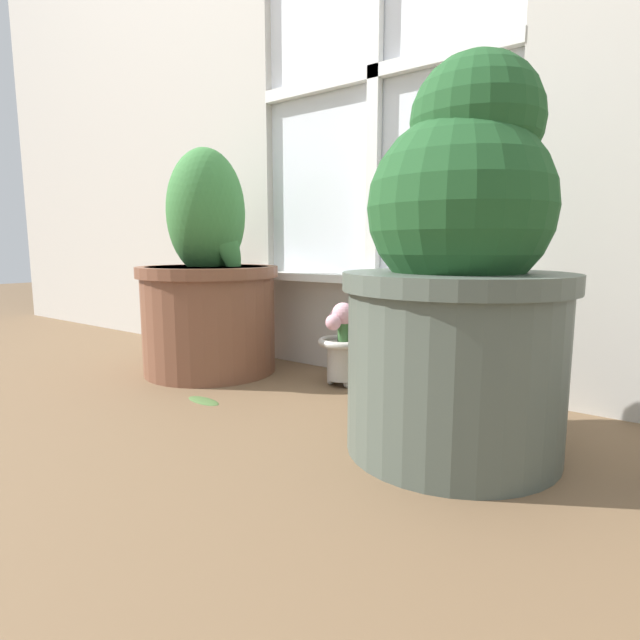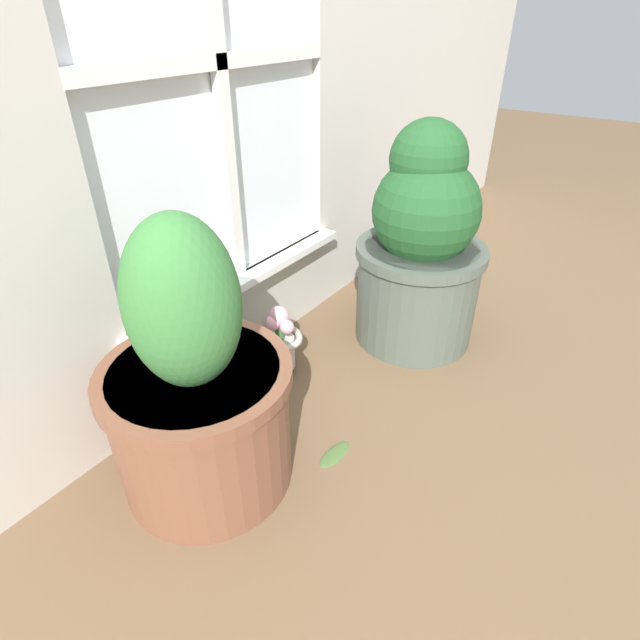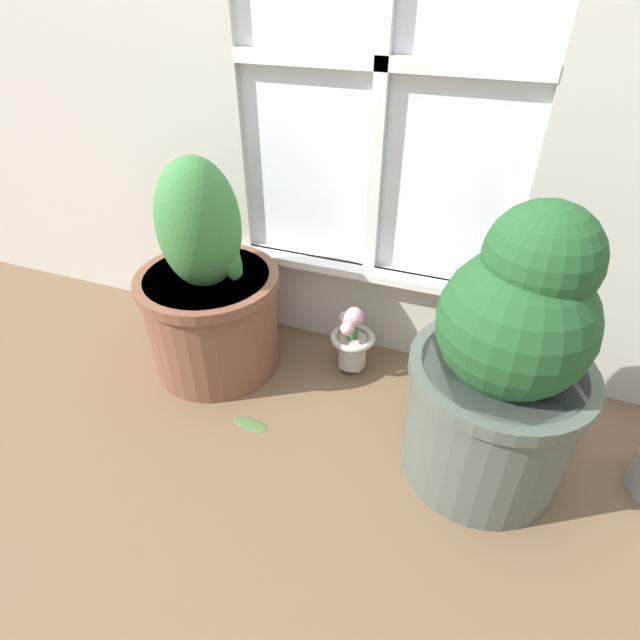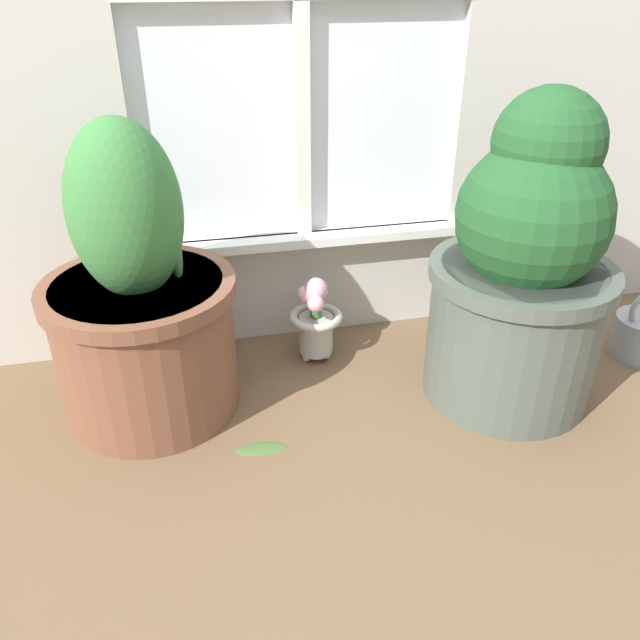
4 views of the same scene
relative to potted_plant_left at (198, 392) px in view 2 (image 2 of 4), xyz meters
The scene contains 6 objects.
ground_plane 0.56m from the potted_plant_left, 33.42° to the right, with size 10.00×10.00×0.00m, color brown.
potted_plant_left is the anchor object (origin of this frame).
potted_plant_right 0.84m from the potted_plant_left, ahead, with size 0.41×0.41×0.71m.
flower_vase 0.45m from the potted_plant_left, 15.47° to the left, with size 0.14×0.14×0.23m.
watering_can 1.28m from the potted_plant_left, ahead, with size 0.28×0.15×0.20m.
fallen_leaf 0.40m from the potted_plant_left, 44.22° to the right, with size 0.11×0.05×0.01m.
Camera 2 is at (-0.94, -0.42, 0.97)m, focal length 28.00 mm.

